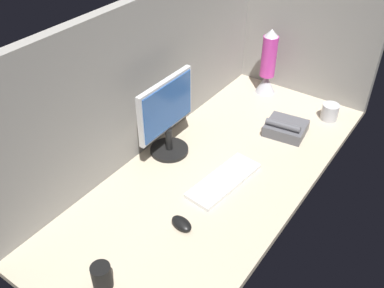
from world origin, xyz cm
name	(u,v)px	position (x,y,z in cm)	size (l,w,h in cm)	color
ground_plane	(215,171)	(0.00, 0.00, -1.50)	(180.00, 80.00, 3.00)	tan
cubicle_wall_back	(146,76)	(0.00, 37.50, 35.26)	(180.00, 5.00, 70.52)	gray
cubicle_wall_side	(306,31)	(87.50, 0.00, 35.26)	(5.00, 80.00, 70.52)	gray
monitor	(167,115)	(-2.03, 25.09, 20.08)	(35.23, 18.00, 37.40)	black
keyboard	(224,180)	(-5.64, -7.99, 1.00)	(37.00, 13.00, 2.00)	silver
mouse	(182,224)	(-36.63, -8.13, 1.70)	(5.60, 9.60, 3.40)	black
mug_steel	(330,112)	(67.94, -26.76, 4.31)	(8.62, 8.62, 8.62)	#B2B2B7
mug_black_travel	(102,277)	(-72.93, -2.19, 4.86)	(6.81, 6.81, 9.72)	black
lava_lamp	(268,67)	(74.34, 13.74, 15.77)	(11.48, 11.48, 37.58)	#A5A5AD
desk_phone	(286,128)	(42.97, -13.75, 3.19)	(19.25, 20.98, 8.80)	#4C4C51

